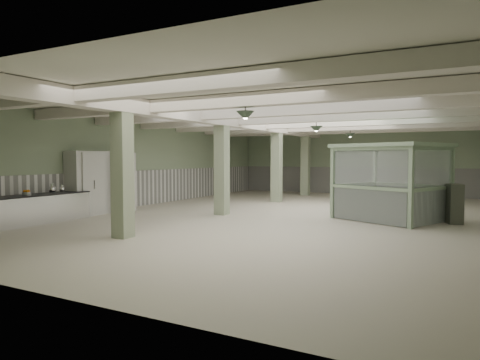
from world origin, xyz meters
The scene contains 29 objects.
floor centered at (0.00, 0.00, 0.00)m, with size 20.00×20.00×0.00m, color beige.
ceiling centered at (0.00, 0.00, 3.60)m, with size 14.00×20.00×0.02m, color white.
wall_back centered at (0.00, 10.00, 1.80)m, with size 14.00×0.02×3.60m, color #93A785.
wall_front centered at (0.00, -10.00, 1.80)m, with size 14.00×0.02×3.60m, color #93A785.
wall_left centered at (-7.00, 0.00, 1.80)m, with size 0.02×20.00×3.60m, color #93A785.
wainscot_left centered at (-6.97, 0.00, 0.75)m, with size 0.05×19.90×1.50m, color white.
wainscot_back centered at (0.00, 9.97, 0.75)m, with size 13.90×0.05×1.50m, color white.
girder centered at (-2.50, 0.00, 3.38)m, with size 0.45×19.90×0.40m, color silver.
beam_a centered at (0.00, -7.50, 3.42)m, with size 13.90×0.35×0.32m, color silver.
beam_b centered at (0.00, -5.00, 3.42)m, with size 13.90×0.35×0.32m, color silver.
beam_c centered at (0.00, -2.50, 3.42)m, with size 13.90×0.35×0.32m, color silver.
beam_d centered at (0.00, 0.00, 3.42)m, with size 13.90×0.35×0.32m, color silver.
beam_e centered at (0.00, 2.50, 3.42)m, with size 13.90×0.35×0.32m, color silver.
beam_f centered at (0.00, 5.00, 3.42)m, with size 13.90×0.35×0.32m, color silver.
beam_g centered at (0.00, 7.50, 3.42)m, with size 13.90×0.35×0.32m, color silver.
column_a centered at (-2.50, -6.00, 1.80)m, with size 0.42×0.42×3.60m, color #94A383.
column_b centered at (-2.50, -1.00, 1.80)m, with size 0.42×0.42×3.60m, color #94A383.
column_c centered at (-2.50, 4.00, 1.80)m, with size 0.42×0.42×3.60m, color #94A383.
column_d centered at (-2.50, 8.00, 1.80)m, with size 0.42×0.42×3.60m, color #94A383.
pendant_front centered at (0.50, -5.00, 3.05)m, with size 0.44×0.44×0.22m, color #334434.
pendant_mid centered at (0.50, 0.50, 3.05)m, with size 0.44×0.44×0.22m, color #334434.
pendant_back centered at (0.50, 5.50, 3.05)m, with size 0.44×0.44×0.22m, color #334434.
prep_counter centered at (-6.54, -6.22, 0.46)m, with size 0.87×4.96×0.91m.
pitcher_near centered at (-6.58, -4.50, 1.02)m, with size 0.16×0.19×0.24m, color silver, non-canonical shape.
pitcher_far centered at (-6.51, -4.93, 1.06)m, with size 0.21×0.24×0.31m, color silver, non-canonical shape.
orange_bowl centered at (-6.55, -5.80, 0.95)m, with size 0.26×0.26×0.09m, color #B2B2B7.
walkin_cooler centered at (-6.62, -2.81, 1.18)m, with size 0.89×2.57×2.36m.
guard_booth centered at (3.04, 0.50, 1.70)m, with size 3.91×3.67×2.50m.
filing_cabinet centered at (4.92, 0.54, 0.62)m, with size 0.40×0.57×1.23m, color #4C5143.
Camera 1 is at (5.22, -14.19, 2.04)m, focal length 32.00 mm.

